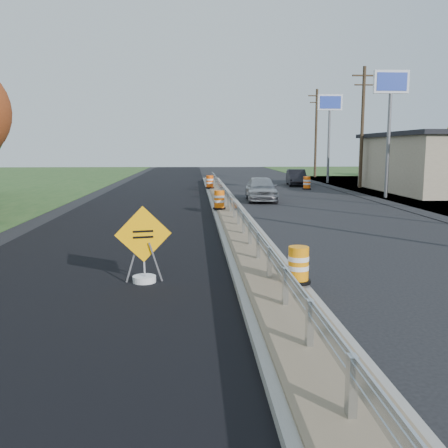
{
  "coord_description": "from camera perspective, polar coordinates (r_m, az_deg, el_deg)",
  "views": [
    {
      "loc": [
        -1.7,
        -15.02,
        3.15
      ],
      "look_at": [
        -0.89,
        -1.59,
        1.1
      ],
      "focal_mm": 40.0,
      "sensor_mm": 36.0,
      "label": 1
    }
  ],
  "objects": [
    {
      "name": "ground",
      "position": [
        15.44,
        2.96,
        -3.12
      ],
      "size": [
        140.0,
        140.0,
        0.0
      ],
      "primitive_type": "plane",
      "color": "black",
      "rests_on": "ground"
    },
    {
      "name": "milled_overlay",
      "position": [
        25.36,
        -9.52,
        1.42
      ],
      "size": [
        7.2,
        120.0,
        0.01
      ],
      "primitive_type": "cube",
      "color": "black",
      "rests_on": "ground"
    },
    {
      "name": "median",
      "position": [
        23.28,
        0.79,
        1.16
      ],
      "size": [
        1.6,
        55.0,
        0.23
      ],
      "color": "gray",
      "rests_on": "ground"
    },
    {
      "name": "guardrail",
      "position": [
        24.2,
        0.61,
        2.91
      ],
      "size": [
        0.1,
        46.15,
        0.72
      ],
      "color": "silver",
      "rests_on": "median"
    },
    {
      "name": "pylon_sign_mid",
      "position": [
        33.5,
        18.51,
        13.92
      ],
      "size": [
        2.2,
        0.3,
        7.9
      ],
      "color": "slate",
      "rests_on": "ground"
    },
    {
      "name": "pylon_sign_north",
      "position": [
        46.76,
        11.99,
        12.55
      ],
      "size": [
        2.2,
        0.3,
        7.9
      ],
      "color": "slate",
      "rests_on": "ground"
    },
    {
      "name": "utility_pole_nmid",
      "position": [
        41.23,
        15.53,
        10.83
      ],
      "size": [
        1.9,
        0.26,
        9.4
      ],
      "color": "#473523",
      "rests_on": "ground"
    },
    {
      "name": "utility_pole_north",
      "position": [
        55.64,
        10.47,
        10.35
      ],
      "size": [
        1.9,
        0.26,
        9.4
      ],
      "color": "#473523",
      "rests_on": "ground"
    },
    {
      "name": "caution_sign",
      "position": [
        11.92,
        -9.14,
        -4.47
      ],
      "size": [
        1.3,
        0.55,
        1.83
      ],
      "rotation": [
        0.0,
        0.0,
        0.21
      ],
      "color": "white",
      "rests_on": "ground"
    },
    {
      "name": "barrel_median_near",
      "position": [
        11.0,
        8.49,
        -4.74
      ],
      "size": [
        0.55,
        0.55,
        0.81
      ],
      "color": "black",
      "rests_on": "median"
    },
    {
      "name": "barrel_median_mid",
      "position": [
        24.07,
        -0.54,
        2.73
      ],
      "size": [
        0.61,
        0.61,
        0.9
      ],
      "color": "black",
      "rests_on": "median"
    },
    {
      "name": "barrel_median_far",
      "position": [
        36.76,
        -1.64,
        4.81
      ],
      "size": [
        0.64,
        0.64,
        0.94
      ],
      "color": "black",
      "rests_on": "median"
    },
    {
      "name": "barrel_shoulder_mid",
      "position": [
        39.14,
        9.45,
        4.62
      ],
      "size": [
        0.67,
        0.67,
        0.99
      ],
      "color": "black",
      "rests_on": "ground"
    },
    {
      "name": "barrel_shoulder_far",
      "position": [
        45.87,
        7.54,
        5.12
      ],
      "size": [
        0.54,
        0.54,
        0.79
      ],
      "color": "black",
      "rests_on": "ground"
    },
    {
      "name": "car_silver",
      "position": [
        30.19,
        4.26,
        4.07
      ],
      "size": [
        1.96,
        4.45,
        1.49
      ],
      "primitive_type": "imported",
      "rotation": [
        0.0,
        0.0,
        -0.04
      ],
      "color": "#AEAEB2",
      "rests_on": "ground"
    },
    {
      "name": "car_dark_mid",
      "position": [
        43.06,
        8.27,
        5.28
      ],
      "size": [
        1.81,
        4.25,
        1.36
      ],
      "primitive_type": "imported",
      "rotation": [
        0.0,
        0.0,
        -0.09
      ],
      "color": "black",
      "rests_on": "ground"
    }
  ]
}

